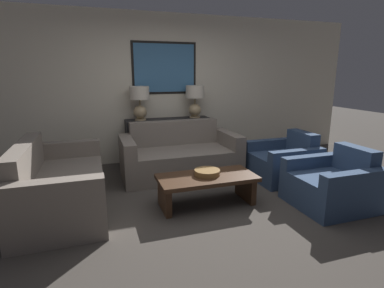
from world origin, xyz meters
name	(u,v)px	position (x,y,z in m)	size (l,w,h in m)	color
ground_plane	(212,211)	(0.00, 0.00, 0.00)	(20.00, 20.00, 0.00)	#3D3833
back_wall	(164,89)	(0.00, 2.42, 1.33)	(7.76, 0.12, 2.65)	beige
console_table	(169,141)	(0.00, 2.14, 0.41)	(1.53, 0.40, 0.81)	black
table_lamp_left	(140,100)	(-0.50, 2.14, 1.16)	(0.33, 0.33, 0.59)	tan
table_lamp_right	(195,98)	(0.50, 2.14, 1.16)	(0.33, 0.33, 0.59)	tan
couch_by_back_wall	(180,157)	(0.00, 1.42, 0.29)	(1.85, 0.93, 0.84)	slate
couch_by_side	(59,186)	(-1.73, 0.64, 0.29)	(0.93, 1.85, 0.84)	slate
coffee_table	(207,183)	(0.00, 0.20, 0.28)	(1.21, 0.57, 0.38)	#3D2616
decorative_bowl	(207,172)	(0.01, 0.23, 0.41)	(0.32, 0.32, 0.07)	olive
armchair_near_back_wall	(283,163)	(1.47, 0.71, 0.26)	(0.89, 0.85, 0.73)	navy
armchair_near_camera	(332,185)	(1.47, -0.31, 0.26)	(0.89, 0.85, 0.73)	navy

